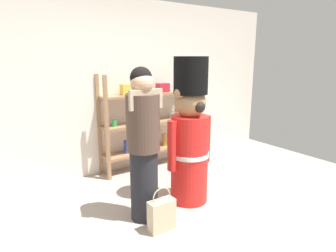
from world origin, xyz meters
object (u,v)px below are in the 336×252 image
(shopping_bag, at_px, (162,215))
(merchandise_shelf, at_px, (146,120))
(person_shopper, at_px, (143,143))
(teddy_bear_guard, at_px, (190,135))

(shopping_bag, bearing_deg, merchandise_shelf, 64.38)
(person_shopper, bearing_deg, teddy_bear_guard, 4.16)
(merchandise_shelf, bearing_deg, shopping_bag, -115.62)
(teddy_bear_guard, distance_m, shopping_bag, 0.99)
(teddy_bear_guard, relative_size, person_shopper, 1.06)
(teddy_bear_guard, relative_size, shopping_bag, 3.70)
(merchandise_shelf, xyz_separation_m, teddy_bear_guard, (-0.16, -1.30, 0.06))
(shopping_bag, bearing_deg, teddy_bear_guard, 29.31)
(teddy_bear_guard, bearing_deg, shopping_bag, -150.69)
(merchandise_shelf, relative_size, person_shopper, 0.91)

